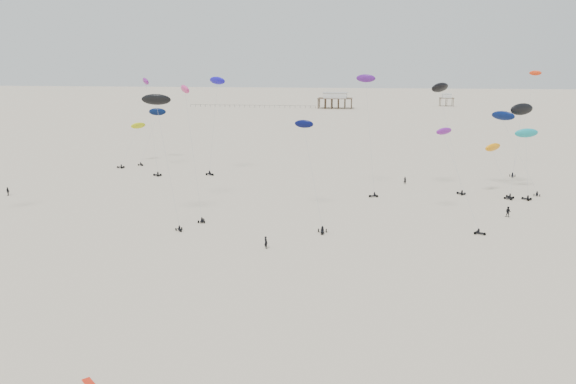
% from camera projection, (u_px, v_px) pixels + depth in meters
% --- Properties ---
extents(ground_plane, '(900.00, 900.00, 0.00)m').
position_uv_depth(ground_plane, '(335.00, 141.00, 198.51)').
color(ground_plane, beige).
extents(pavilion_main, '(21.00, 13.00, 9.80)m').
position_uv_depth(pavilion_main, '(335.00, 101.00, 343.60)').
color(pavilion_main, brown).
rests_on(pavilion_main, ground).
extents(pavilion_small, '(9.00, 7.00, 8.00)m').
position_uv_depth(pavilion_small, '(446.00, 101.00, 362.59)').
color(pavilion_small, brown).
rests_on(pavilion_small, ground).
extents(pier_fence, '(80.20, 0.20, 1.50)m').
position_uv_depth(pier_fence, '(252.00, 106.00, 351.88)').
color(pier_fence, black).
rests_on(pier_fence, ground).
extents(rig_0, '(7.56, 16.48, 21.07)m').
position_uv_depth(rig_0, '(311.00, 166.00, 97.20)').
color(rig_0, black).
rests_on(rig_0, ground).
extents(rig_1, '(9.06, 16.08, 25.37)m').
position_uv_depth(rig_1, '(189.00, 120.00, 103.68)').
color(rig_1, black).
rests_on(rig_1, ground).
extents(rig_3, '(8.99, 15.37, 27.53)m').
position_uv_depth(rig_3, '(523.00, 127.00, 139.01)').
color(rig_3, black).
rests_on(rig_3, ground).
extents(rig_4, '(9.26, 9.44, 22.57)m').
position_uv_depth(rig_4, '(159.00, 114.00, 94.87)').
color(rig_4, black).
rests_on(rig_4, ground).
extents(rig_5, '(5.53, 7.00, 24.09)m').
position_uv_depth(rig_5, '(216.00, 102.00, 136.87)').
color(rig_5, black).
rests_on(rig_5, ground).
extents(rig_7, '(8.97, 8.13, 23.33)m').
position_uv_depth(rig_7, '(443.00, 102.00, 117.73)').
color(rig_7, black).
rests_on(rig_7, ground).
extents(rig_8, '(6.25, 8.62, 11.33)m').
position_uv_depth(rig_8, '(495.00, 156.00, 116.48)').
color(rig_8, black).
rests_on(rig_8, ground).
extents(rig_9, '(8.61, 12.56, 24.15)m').
position_uv_depth(rig_9, '(149.00, 106.00, 140.63)').
color(rig_9, black).
rests_on(rig_9, ground).
extents(rig_10, '(8.06, 15.27, 19.32)m').
position_uv_depth(rig_10, '(454.00, 161.00, 96.83)').
color(rig_10, black).
rests_on(rig_10, ground).
extents(rig_11, '(5.80, 9.65, 24.91)m').
position_uv_depth(rig_11, '(368.00, 108.00, 117.26)').
color(rig_11, black).
rests_on(rig_11, ground).
extents(rig_12, '(4.32, 14.25, 14.05)m').
position_uv_depth(rig_12, '(134.00, 135.00, 154.16)').
color(rig_12, black).
rests_on(rig_12, ground).
extents(rig_13, '(5.07, 14.05, 16.86)m').
position_uv_depth(rig_13, '(155.00, 119.00, 158.47)').
color(rig_13, black).
rests_on(rig_13, ground).
extents(rig_14, '(7.64, 14.52, 19.96)m').
position_uv_depth(rig_14, '(521.00, 117.00, 120.44)').
color(rig_14, black).
rests_on(rig_14, ground).
extents(rig_15, '(10.30, 10.15, 17.95)m').
position_uv_depth(rig_15, '(508.00, 127.00, 120.03)').
color(rig_15, black).
rests_on(rig_15, ground).
extents(rig_16, '(5.58, 12.64, 14.93)m').
position_uv_depth(rig_16, '(526.00, 143.00, 118.59)').
color(rig_16, black).
rests_on(rig_16, ground).
extents(spectator_0, '(0.98, 0.98, 2.26)m').
position_uv_depth(spectator_0, '(266.00, 249.00, 83.51)').
color(spectator_0, black).
rests_on(spectator_0, ground).
extents(spectator_1, '(1.30, 1.07, 2.31)m').
position_uv_depth(spectator_1, '(508.00, 217.00, 100.56)').
color(spectator_1, black).
rests_on(spectator_1, ground).
extents(spectator_2, '(1.38, 1.07, 2.07)m').
position_uv_depth(spectator_2, '(8.00, 195.00, 117.12)').
color(spectator_2, black).
rests_on(spectator_2, ground).
extents(spectator_3, '(0.74, 0.51, 2.01)m').
position_uv_depth(spectator_3, '(405.00, 184.00, 128.29)').
color(spectator_3, black).
rests_on(spectator_3, ground).
extents(grounded_kite_b, '(1.80, 1.73, 0.07)m').
position_uv_depth(grounded_kite_b, '(89.00, 383.00, 48.32)').
color(grounded_kite_b, red).
rests_on(grounded_kite_b, ground).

